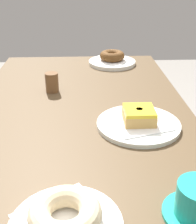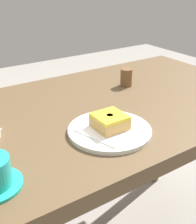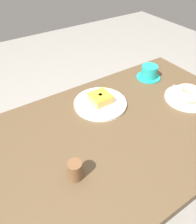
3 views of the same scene
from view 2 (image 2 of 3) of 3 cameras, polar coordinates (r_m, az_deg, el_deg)
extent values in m
cube|color=brown|center=(0.97, 0.21, 0.05)|extent=(1.25, 0.68, 0.05)
cylinder|color=brown|center=(1.65, 11.77, -3.33)|extent=(0.06, 0.06, 0.69)
cylinder|color=white|center=(0.80, 2.27, -3.63)|extent=(0.23, 0.23, 0.01)
cube|color=white|center=(0.80, 2.28, -3.15)|extent=(0.18, 0.18, 0.00)
cube|color=tan|center=(0.79, 2.30, -2.13)|extent=(0.08, 0.08, 0.03)
cube|color=yellow|center=(0.78, 2.33, -0.87)|extent=(0.08, 0.08, 0.01)
cylinder|color=tan|center=(0.78, 2.33, -0.69)|extent=(0.02, 0.02, 0.00)
cylinder|color=brown|center=(1.13, 5.56, 6.76)|extent=(0.05, 0.05, 0.07)
camera|label=1|loc=(0.77, -59.84, 13.93)|focal=48.15mm
camera|label=3|loc=(1.46, 1.74, 33.67)|focal=35.05mm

